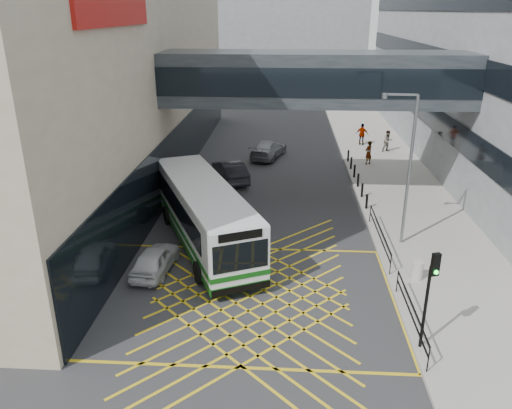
% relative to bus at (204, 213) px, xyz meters
% --- Properties ---
extents(ground, '(120.00, 120.00, 0.00)m').
position_rel_bus_xyz_m(ground, '(2.71, -5.00, -1.71)').
color(ground, '#333335').
extents(building_whsmith, '(24.17, 42.00, 16.00)m').
position_rel_bus_xyz_m(building_whsmith, '(-15.27, 11.00, 6.29)').
color(building_whsmith, tan).
rests_on(building_whsmith, ground).
extents(building_far, '(28.00, 16.00, 18.00)m').
position_rel_bus_xyz_m(building_far, '(0.71, 55.00, 7.29)').
color(building_far, gray).
rests_on(building_far, ground).
extents(skybridge, '(20.00, 4.10, 3.00)m').
position_rel_bus_xyz_m(skybridge, '(5.71, 7.00, 5.79)').
color(skybridge, '#2C3237').
rests_on(skybridge, ground).
extents(pavement, '(6.00, 54.00, 0.16)m').
position_rel_bus_xyz_m(pavement, '(11.71, 10.00, -1.63)').
color(pavement, '#9F9A91').
rests_on(pavement, ground).
extents(box_junction, '(12.00, 9.00, 0.01)m').
position_rel_bus_xyz_m(box_junction, '(2.71, -5.00, -1.70)').
color(box_junction, gold).
rests_on(box_junction, ground).
extents(bus, '(7.02, 11.42, 3.18)m').
position_rel_bus_xyz_m(bus, '(0.00, 0.00, 0.00)').
color(bus, silver).
rests_on(bus, ground).
extents(car_white, '(1.97, 4.03, 1.24)m').
position_rel_bus_xyz_m(car_white, '(-1.79, -3.09, -1.09)').
color(car_white, silver).
rests_on(car_white, ground).
extents(car_dark, '(3.55, 5.12, 1.49)m').
position_rel_bus_xyz_m(car_dark, '(0.21, 10.05, -0.96)').
color(car_dark, black).
rests_on(car_dark, ground).
extents(car_silver, '(3.27, 5.16, 1.49)m').
position_rel_bus_xyz_m(car_silver, '(2.65, 16.26, -0.96)').
color(car_silver, gray).
rests_on(car_silver, ground).
extents(traffic_light, '(0.30, 0.45, 3.77)m').
position_rel_bus_xyz_m(traffic_light, '(8.99, -8.26, 0.90)').
color(traffic_light, black).
rests_on(traffic_light, pavement).
extents(street_lamp, '(1.71, 0.32, 7.51)m').
position_rel_bus_xyz_m(street_lamp, '(9.90, 0.41, 2.73)').
color(street_lamp, slate).
rests_on(street_lamp, pavement).
extents(litter_bin, '(0.48, 0.48, 0.84)m').
position_rel_bus_xyz_m(litter_bin, '(9.97, -3.34, -1.13)').
color(litter_bin, '#ADA89E').
rests_on(litter_bin, pavement).
extents(kerb_railings, '(0.05, 12.54, 1.00)m').
position_rel_bus_xyz_m(kerb_railings, '(8.86, -3.22, -0.83)').
color(kerb_railings, black).
rests_on(kerb_railings, pavement).
extents(bollards, '(0.14, 10.14, 0.90)m').
position_rel_bus_xyz_m(bollards, '(8.96, 10.00, -1.10)').
color(bollards, black).
rests_on(bollards, pavement).
extents(pedestrian_a, '(0.88, 0.85, 1.80)m').
position_rel_bus_xyz_m(pedestrian_a, '(10.40, 14.34, -0.65)').
color(pedestrian_a, gray).
rests_on(pedestrian_a, pavement).
extents(pedestrian_b, '(0.99, 0.77, 1.77)m').
position_rel_bus_xyz_m(pedestrian_b, '(12.56, 18.13, -0.66)').
color(pedestrian_b, gray).
rests_on(pedestrian_b, pavement).
extents(pedestrian_c, '(1.21, 0.89, 1.86)m').
position_rel_bus_xyz_m(pedestrian_c, '(10.72, 20.30, -0.62)').
color(pedestrian_c, gray).
rests_on(pedestrian_c, pavement).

